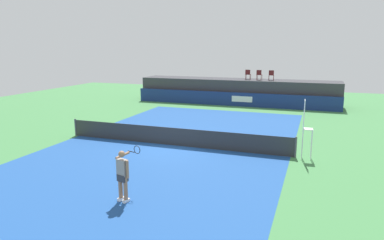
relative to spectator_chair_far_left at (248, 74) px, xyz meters
name	(u,v)px	position (x,y,z in m)	size (l,w,h in m)	color
ground_plane	(193,133)	(-0.95, -12.28, -2.69)	(48.00, 48.00, 0.00)	#3D7A42
court_inner	(174,145)	(-0.95, -15.28, -2.69)	(12.00, 22.00, 0.00)	#1C478C
sponsor_wall	(233,99)	(-0.94, -1.79, -2.09)	(18.00, 0.22, 1.20)	navy
spectator_platform	(237,91)	(-0.95, 0.02, -1.59)	(18.00, 2.80, 2.20)	#38383D
spectator_chair_far_left	(248,74)	(0.00, 0.00, 0.00)	(0.44, 0.44, 0.89)	#561919
spectator_chair_left	(259,74)	(1.03, -0.13, 0.00)	(0.46, 0.46, 0.89)	#561919
spectator_chair_center	(271,75)	(2.10, -0.15, 0.00)	(0.48, 0.48, 0.89)	#561919
umpire_chair	(306,125)	(5.63, -15.29, -1.11)	(0.47, 0.47, 2.76)	white
tennis_net	(174,137)	(-0.95, -15.28, -2.22)	(12.40, 0.02, 0.95)	#2D2D2D
net_post_near	(76,127)	(-7.15, -15.28, -2.19)	(0.10, 0.10, 1.00)	#4C4C51
net_post_far	(296,147)	(5.25, -15.28, -2.19)	(0.10, 0.10, 1.00)	#4C4C51
tennis_player	(123,174)	(0.12, -22.21, -1.73)	(0.56, 1.23, 1.77)	white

